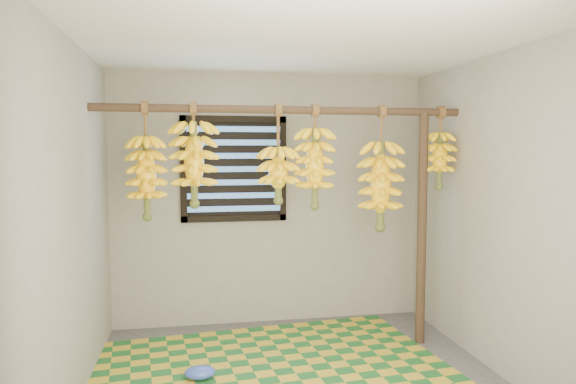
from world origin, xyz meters
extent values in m
cube|color=silver|center=(0.00, 0.00, 2.40)|extent=(3.00, 3.00, 0.01)
cube|color=gray|center=(0.00, 1.50, 1.20)|extent=(3.00, 0.01, 2.40)
cube|color=gray|center=(-1.50, 0.00, 1.20)|extent=(0.01, 3.00, 2.40)
cube|color=gray|center=(1.50, 0.00, 1.20)|extent=(0.01, 3.00, 2.40)
cube|color=black|center=(-0.35, 1.48, 1.50)|extent=(1.00, 0.04, 1.00)
cylinder|color=#493723|center=(0.00, 0.70, 2.00)|extent=(3.00, 0.06, 0.06)
cylinder|color=#493723|center=(1.20, 0.70, 1.00)|extent=(0.08, 0.08, 2.00)
cube|color=#1B5C24|center=(-0.14, 0.24, 0.01)|extent=(2.89, 2.41, 0.01)
ellipsoid|color=#314DB6|center=(-0.70, 0.29, 0.06)|extent=(0.23, 0.17, 0.09)
cylinder|color=brown|center=(-1.09, 0.70, 1.89)|extent=(0.02, 0.02, 0.27)
cylinder|color=#4C5923|center=(-1.09, 0.70, 1.49)|extent=(0.05, 0.05, 0.61)
cylinder|color=brown|center=(-0.72, 0.70, 1.95)|extent=(0.02, 0.02, 0.16)
cylinder|color=#4C5923|center=(-0.72, 0.70, 1.59)|extent=(0.06, 0.06, 0.63)
cylinder|color=brown|center=(-0.05, 0.70, 1.85)|extent=(0.02, 0.02, 0.35)
cylinder|color=#4C5923|center=(-0.05, 0.70, 1.50)|extent=(0.06, 0.06, 0.42)
cylinder|color=brown|center=(0.25, 0.70, 1.93)|extent=(0.02, 0.02, 0.20)
cylinder|color=#4C5923|center=(0.25, 0.70, 1.55)|extent=(0.06, 0.06, 0.62)
cylinder|color=brown|center=(0.82, 0.70, 1.87)|extent=(0.02, 0.02, 0.31)
cylinder|color=#4C5923|center=(0.82, 0.70, 1.40)|extent=(0.06, 0.06, 0.70)
cylinder|color=brown|center=(1.35, 0.70, 1.92)|extent=(0.02, 0.02, 0.22)
cylinder|color=#4C5923|center=(1.35, 0.70, 1.61)|extent=(0.05, 0.05, 0.46)
camera|label=1|loc=(-0.73, -3.39, 1.67)|focal=32.00mm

